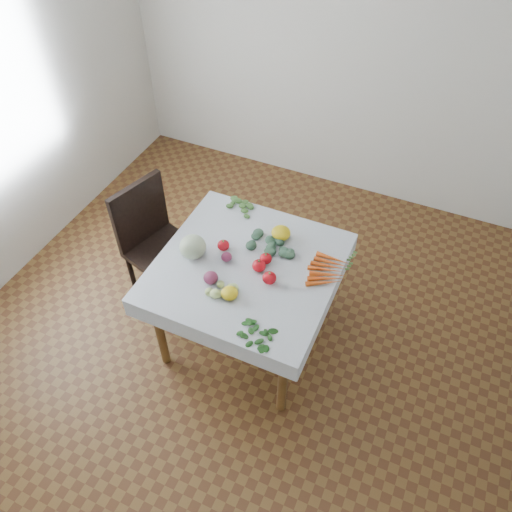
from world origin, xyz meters
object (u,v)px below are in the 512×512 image
Objects in this scene: cabbage at (193,247)px; table at (247,276)px; chair at (154,237)px; carrot_bunch at (327,270)px; heirloom_back at (281,233)px.

table is at bearing 9.77° from cabbage.
table is 0.40m from cabbage.
chair is 3.28× the size of carrot_bunch.
cabbage is 0.56× the size of carrot_bunch.
heirloom_back is at bearing 11.98° from chair.
chair is (-0.80, 0.13, -0.09)m from table.
cabbage is (-0.35, -0.06, 0.18)m from table.
heirloom_back is at bearing 72.40° from table.
cabbage is (0.45, -0.19, 0.27)m from chair.
carrot_bunch is (1.28, 0.03, 0.21)m from chair.
carrot_bunch is (0.38, -0.16, -0.03)m from heirloom_back.
carrot_bunch is (0.48, 0.16, 0.12)m from table.
cabbage reaches higher than carrot_bunch.
chair reaches higher than carrot_bunch.
chair reaches higher than table.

